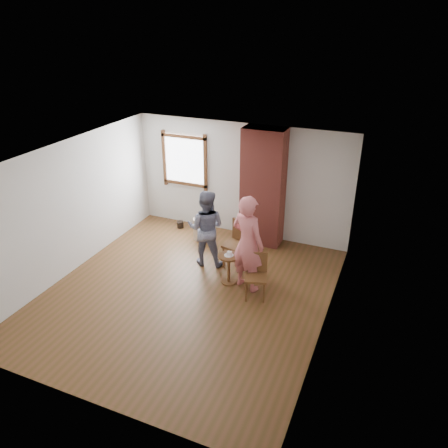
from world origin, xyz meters
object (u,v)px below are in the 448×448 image
at_px(stoneware_crock, 202,228).
at_px(side_table, 229,264).
at_px(man, 206,228).
at_px(person_pink, 248,244).
at_px(dining_chair_right, 256,273).
at_px(dining_chair_left, 238,241).

distance_m(stoneware_crock, side_table, 1.95).
bearing_deg(man, stoneware_crock, -70.10).
height_order(stoneware_crock, side_table, side_table).
xyz_separation_m(stoneware_crock, man, (0.56, -0.95, 0.55)).
height_order(stoneware_crock, person_pink, person_pink).
xyz_separation_m(dining_chair_right, person_pink, (-0.24, 0.18, 0.46)).
bearing_deg(dining_chair_right, person_pink, 125.68).
height_order(stoneware_crock, dining_chair_right, dining_chair_right).
xyz_separation_m(side_table, person_pink, (0.37, -0.00, 0.53)).
bearing_deg(person_pink, side_table, 18.76).
relative_size(stoneware_crock, person_pink, 0.27).
relative_size(stoneware_crock, dining_chair_left, 0.52).
bearing_deg(dining_chair_left, person_pink, -44.45).
bearing_deg(side_table, stoneware_crock, 130.99).
distance_m(stoneware_crock, person_pink, 2.30).
bearing_deg(stoneware_crock, dining_chair_right, -41.29).
bearing_deg(man, dining_chair_left, -175.04).
distance_m(side_table, man, 0.96).
relative_size(stoneware_crock, man, 0.31).
xyz_separation_m(stoneware_crock, side_table, (1.27, -1.46, 0.16)).
xyz_separation_m(dining_chair_left, side_table, (0.07, -0.70, -0.14)).
bearing_deg(man, dining_chair_right, 141.08).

